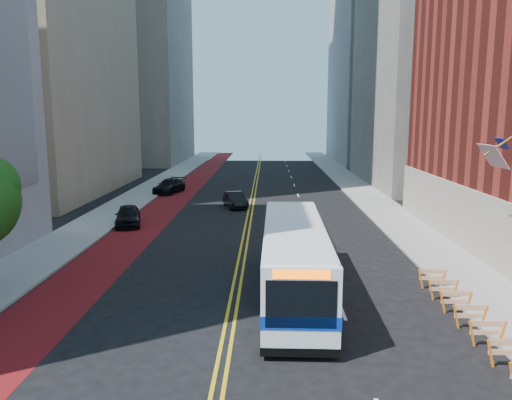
{
  "coord_description": "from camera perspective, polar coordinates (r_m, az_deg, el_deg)",
  "views": [
    {
      "loc": [
        1.52,
        -14.75,
        8.39
      ],
      "look_at": [
        0.99,
        8.0,
        4.55
      ],
      "focal_mm": 35.0,
      "sensor_mm": 36.0,
      "label": 1
    }
  ],
  "objects": [
    {
      "name": "center_line_outer",
      "position": [
        45.55,
        -0.38,
        -1.02
      ],
      "size": [
        0.14,
        140.0,
        0.01
      ],
      "primitive_type": "cube",
      "color": "gold",
      "rests_on": "ground"
    },
    {
      "name": "ground",
      "position": [
        17.04,
        -4.21,
        -19.94
      ],
      "size": [
        160.0,
        160.0,
        0.0
      ],
      "primitive_type": "plane",
      "color": "black",
      "rests_on": "ground"
    },
    {
      "name": "midrise_right_far",
      "position": [
        97.33,
        15.68,
        20.58
      ],
      "size": [
        20.0,
        28.0,
        55.0
      ],
      "primitive_type": "cube",
      "color": "gray",
      "rests_on": "ground"
    },
    {
      "name": "sidewalk_right",
      "position": [
        46.71,
        14.28,
        -0.96
      ],
      "size": [
        4.0,
        140.0,
        0.15
      ],
      "primitive_type": "cube",
      "color": "gray",
      "rests_on": "ground"
    },
    {
      "name": "construction_barriers",
      "position": [
        21.34,
        24.09,
        -12.48
      ],
      "size": [
        1.42,
        10.91,
        1.0
      ],
      "color": "orange",
      "rests_on": "ground"
    },
    {
      "name": "car_b",
      "position": [
        46.3,
        -2.43,
        0.04
      ],
      "size": [
        2.77,
        4.58,
        1.42
      ],
      "primitive_type": "imported",
      "rotation": [
        0.0,
        0.0,
        0.31
      ],
      "color": "black",
      "rests_on": "ground"
    },
    {
      "name": "transit_bus",
      "position": [
        23.46,
        4.37,
        -6.69
      ],
      "size": [
        2.99,
        12.76,
        3.5
      ],
      "rotation": [
        0.0,
        0.0,
        -0.02
      ],
      "color": "white",
      "rests_on": "ground"
    },
    {
      "name": "lane_dashes",
      "position": [
        53.51,
        4.83,
        0.54
      ],
      "size": [
        0.14,
        98.2,
        0.01
      ],
      "color": "silver",
      "rests_on": "ground"
    },
    {
      "name": "midrise_right_near",
      "position": [
        67.33,
        21.1,
        18.91
      ],
      "size": [
        18.0,
        26.0,
        40.0
      ],
      "primitive_type": "cube",
      "color": "slate",
      "rests_on": "ground"
    },
    {
      "name": "sidewalk_left",
      "position": [
        47.48,
        -15.23,
        -0.84
      ],
      "size": [
        4.0,
        140.0,
        0.15
      ],
      "primitive_type": "cube",
      "color": "gray",
      "rests_on": "ground"
    },
    {
      "name": "bus_lane_paint",
      "position": [
        46.54,
        -10.62,
        -0.96
      ],
      "size": [
        3.6,
        140.0,
        0.01
      ],
      "primitive_type": "cube",
      "color": "#610D12",
      "rests_on": "ground"
    },
    {
      "name": "center_line_inner",
      "position": [
        45.56,
        -0.83,
        -1.02
      ],
      "size": [
        0.14,
        140.0,
        0.01
      ],
      "primitive_type": "cube",
      "color": "gold",
      "rests_on": "ground"
    },
    {
      "name": "car_a",
      "position": [
        39.92,
        -14.43,
        -1.71
      ],
      "size": [
        2.85,
        4.88,
        1.56
      ],
      "primitive_type": "imported",
      "rotation": [
        0.0,
        0.0,
        0.23
      ],
      "color": "black",
      "rests_on": "ground"
    },
    {
      "name": "car_c",
      "position": [
        55.8,
        -9.87,
        1.59
      ],
      "size": [
        3.36,
        5.6,
        1.52
      ],
      "primitive_type": "imported",
      "rotation": [
        0.0,
        0.0,
        -0.25
      ],
      "color": "black",
      "rests_on": "ground"
    }
  ]
}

